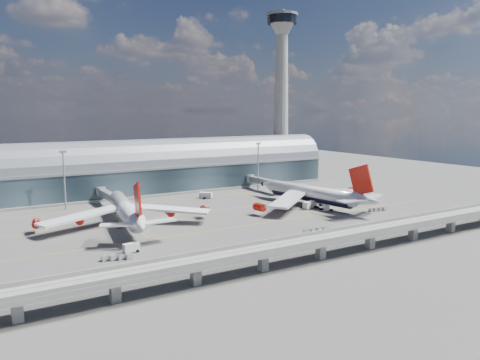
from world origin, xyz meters
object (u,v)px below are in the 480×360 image
service_truck_5 (206,195)px  cargo_train_2 (378,209)px  airliner_left (127,211)px  service_truck_4 (317,195)px  cargo_train_0 (117,257)px  cargo_train_1 (315,230)px  control_tower (281,96)px  floodlight_mast_right (258,165)px  service_truck_3 (326,207)px  service_truck_1 (131,248)px  service_truck_2 (310,205)px  airliner_right (313,194)px  floodlight_mast_left (64,178)px

service_truck_5 → cargo_train_2: bearing=-96.2°
airliner_left → service_truck_4: airliner_left is taller
cargo_train_0 → cargo_train_1: 69.08m
control_tower → cargo_train_1: (-67.37, -114.64, -50.77)m
airliner_left → floodlight_mast_right: bearing=35.6°
control_tower → service_truck_5: (-70.92, -36.06, -50.08)m
service_truck_3 → service_truck_5: service_truck_5 is taller
service_truck_4 → airliner_left: bearing=170.1°
airliner_left → service_truck_5: airliner_left is taller
control_tower → service_truck_1: control_tower is taller
floodlight_mast_right → service_truck_3: 61.21m
floodlight_mast_right → cargo_train_0: size_ratio=2.90×
service_truck_3 → cargo_train_0: (-97.25, -20.86, -0.61)m
service_truck_2 → service_truck_4: bearing=-67.4°
service_truck_2 → cargo_train_1: (-25.20, -33.81, -0.78)m
floodlight_mast_right → service_truck_2: size_ratio=2.83×
service_truck_3 → service_truck_5: (-31.98, 51.78, 0.17)m
service_truck_2 → cargo_train_0: bearing=85.9°
airliner_right → cargo_train_2: 28.48m
service_truck_3 → cargo_train_0: size_ratio=0.65×
service_truck_2 → service_truck_4: (18.69, 17.56, -0.02)m
airliner_left → service_truck_1: (-8.93, -32.51, -4.55)m
control_tower → service_truck_1: size_ratio=20.37×
floodlight_mast_left → airliner_right: 109.48m
cargo_train_2 → service_truck_5: bearing=27.4°
service_truck_4 → cargo_train_2: size_ratio=0.67×
cargo_train_0 → cargo_train_1: bearing=-110.7°
service_truck_3 → service_truck_4: size_ratio=0.96×
service_truck_1 → service_truck_3: 92.64m
floodlight_mast_left → service_truck_2: floodlight_mast_left is taller
service_truck_5 → cargo_train_1: size_ratio=0.61×
floodlight_mast_right → service_truck_5: size_ratio=4.16×
floodlight_mast_left → service_truck_2: 107.48m
airliner_right → service_truck_5: bearing=119.3°
floodlight_mast_left → service_truck_4: floodlight_mast_left is taller
cargo_train_1 → service_truck_2: bearing=-42.3°
floodlight_mast_left → airliner_right: floodlight_mast_left is taller
service_truck_3 → cargo_train_1: 39.07m
floodlight_mast_right → service_truck_5: floodlight_mast_right is taller
airliner_left → service_truck_1: size_ratio=13.52×
service_truck_1 → service_truck_4: size_ratio=0.84×
floodlight_mast_right → service_truck_2: floodlight_mast_right is taller
control_tower → cargo_train_2: bearing=-101.7°
service_truck_1 → cargo_train_2: size_ratio=0.56×
airliner_left → service_truck_4: (97.82, 7.86, -4.33)m
service_truck_2 → airliner_right: bearing=-76.4°
service_truck_2 → cargo_train_1: 42.17m
airliner_left → cargo_train_0: (-14.90, -37.56, -5.19)m
airliner_left → service_truck_1: 34.02m
cargo_train_1 → cargo_train_2: 48.79m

